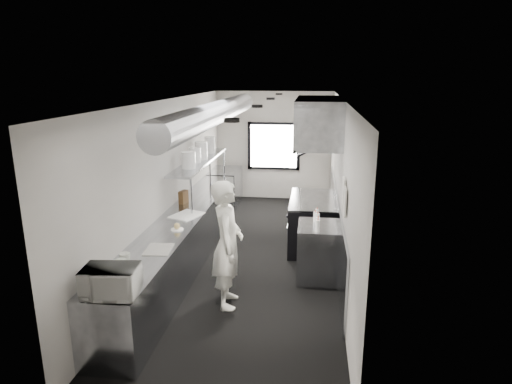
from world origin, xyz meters
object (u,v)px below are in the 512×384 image
(line_cook, at_px, (227,244))
(squeeze_bottle_c, at_px, (318,219))
(range, at_px, (312,222))
(plate_stack_d, at_px, (210,145))
(pass_shelf, at_px, (200,162))
(microwave, at_px, (111,281))
(squeeze_bottle_e, at_px, (317,214))
(exhaust_hood, at_px, (318,121))
(far_work_table, at_px, (225,187))
(deli_tub_a, at_px, (121,264))
(prep_counter, at_px, (183,241))
(plate_stack_b, at_px, (195,155))
(plate_stack_c, at_px, (201,151))
(plate_stack_a, at_px, (189,160))
(knife_block, at_px, (183,197))
(cutting_board, at_px, (187,215))
(squeeze_bottle_a, at_px, (318,226))
(squeeze_bottle_b, at_px, (318,223))
(squeeze_bottle_d, at_px, (315,217))
(bottle_station, at_px, (318,252))
(small_plate, at_px, (177,229))
(deli_tub_b, at_px, (125,257))

(line_cook, height_order, squeeze_bottle_c, line_cook)
(range, xyz_separation_m, plate_stack_d, (-2.22, 1.12, 1.28))
(range, bearing_deg, squeeze_bottle_c, -86.26)
(pass_shelf, relative_size, line_cook, 1.64)
(microwave, height_order, squeeze_bottle_e, microwave)
(exhaust_hood, bearing_deg, microwave, -118.71)
(far_work_table, xyz_separation_m, deli_tub_a, (-0.13, -5.83, 0.50))
(prep_counter, distance_m, far_work_table, 3.70)
(prep_counter, height_order, line_cook, line_cook)
(far_work_table, xyz_separation_m, plate_stack_b, (-0.07, -2.45, 1.27))
(prep_counter, bearing_deg, line_cook, -49.88)
(plate_stack_c, distance_m, squeeze_bottle_c, 2.99)
(prep_counter, bearing_deg, plate_stack_b, 93.23)
(prep_counter, bearing_deg, plate_stack_a, 93.57)
(plate_stack_a, height_order, plate_stack_c, plate_stack_c)
(knife_block, xyz_separation_m, plate_stack_b, (0.11, 0.51, 0.70))
(prep_counter, distance_m, range, 2.50)
(cutting_board, xyz_separation_m, squeeze_bottle_e, (2.18, 0.11, 0.08))
(squeeze_bottle_c, bearing_deg, plate_stack_d, 133.02)
(squeeze_bottle_a, xyz_separation_m, squeeze_bottle_b, (0.00, 0.13, -0.00))
(pass_shelf, xyz_separation_m, squeeze_bottle_d, (2.28, -1.53, -0.55))
(squeeze_bottle_b, bearing_deg, bottle_station, 83.81)
(squeeze_bottle_c, bearing_deg, squeeze_bottle_d, 108.17)
(deli_tub_a, relative_size, squeeze_bottle_b, 0.85)
(pass_shelf, xyz_separation_m, deli_tub_a, (-0.09, -3.63, -0.58))
(far_work_table, height_order, squeeze_bottle_a, squeeze_bottle_a)
(range, relative_size, knife_block, 6.82)
(far_work_table, distance_m, plate_stack_b, 2.76)
(plate_stack_d, bearing_deg, microwave, -88.98)
(plate_stack_a, bearing_deg, range, 12.61)
(deli_tub_a, height_order, squeeze_bottle_c, squeeze_bottle_c)
(microwave, height_order, plate_stack_c, plate_stack_c)
(microwave, height_order, plate_stack_b, plate_stack_b)
(small_plate, bearing_deg, plate_stack_a, 97.41)
(deli_tub_a, relative_size, plate_stack_a, 0.51)
(exhaust_hood, relative_size, line_cook, 1.20)
(range, xyz_separation_m, squeeze_bottle_e, (0.08, -1.07, 0.51))
(squeeze_bottle_a, height_order, squeeze_bottle_c, squeeze_bottle_a)
(knife_block, height_order, plate_stack_c, plate_stack_c)
(cutting_board, relative_size, plate_stack_d, 1.54)
(deli_tub_b, height_order, squeeze_bottle_e, squeeze_bottle_e)
(pass_shelf, xyz_separation_m, cutting_board, (0.12, -1.48, -0.63))
(knife_block, height_order, plate_stack_a, plate_stack_a)
(prep_counter, relative_size, plate_stack_b, 20.62)
(cutting_board, bearing_deg, microwave, -90.46)
(pass_shelf, bearing_deg, far_work_table, 88.93)
(plate_stack_d, relative_size, squeeze_bottle_c, 1.94)
(plate_stack_b, height_order, plate_stack_d, plate_stack_d)
(microwave, bearing_deg, plate_stack_c, 85.53)
(prep_counter, height_order, squeeze_bottle_b, squeeze_bottle_b)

